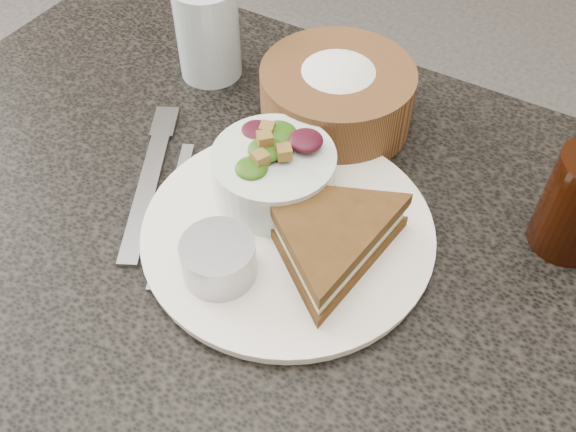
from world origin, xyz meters
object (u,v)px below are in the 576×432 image
at_px(dinner_plate, 288,232).
at_px(sandwich, 328,237).
at_px(dressing_ramekin, 219,259).
at_px(salad_bowl, 274,167).
at_px(dining_table, 280,419).
at_px(bread_basket, 337,88).
at_px(water_glass, 208,32).

distance_m(dinner_plate, sandwich, 0.05).
relative_size(sandwich, dressing_ramekin, 2.53).
xyz_separation_m(salad_bowl, dressing_ramekin, (0.01, -0.11, -0.02)).
height_order(dining_table, dressing_ramekin, dressing_ramekin).
height_order(dinner_plate, salad_bowl, salad_bowl).
height_order(dining_table, bread_basket, bread_basket).
xyz_separation_m(dining_table, bread_basket, (-0.04, 0.20, 0.42)).
height_order(dressing_ramekin, bread_basket, bread_basket).
distance_m(bread_basket, water_glass, 0.18).
bearing_deg(dinner_plate, salad_bowl, 136.46).
xyz_separation_m(dinner_plate, salad_bowl, (-0.04, 0.03, 0.04)).
distance_m(sandwich, dressing_ramekin, 0.10).
xyz_separation_m(dining_table, salad_bowl, (-0.04, 0.06, 0.42)).
bearing_deg(dinner_plate, dressing_ramekin, -109.12).
bearing_deg(dinner_plate, water_glass, 139.99).
relative_size(dining_table, salad_bowl, 8.18).
relative_size(dinner_plate, bread_basket, 1.64).
xyz_separation_m(sandwich, dressing_ramekin, (-0.07, -0.07, -0.00)).
bearing_deg(bread_basket, dressing_ramekin, -87.11).
relative_size(sandwich, water_glass, 1.49).
xyz_separation_m(dinner_plate, dressing_ramekin, (-0.03, -0.08, 0.03)).
relative_size(dinner_plate, salad_bowl, 2.29).
relative_size(bread_basket, water_glass, 1.49).
height_order(bread_basket, water_glass, water_glass).
bearing_deg(bread_basket, salad_bowl, -88.87).
bearing_deg(sandwich, bread_basket, 152.67).
relative_size(salad_bowl, water_glass, 1.07).
bearing_deg(dinner_plate, dining_table, -83.14).
xyz_separation_m(salad_bowl, water_glass, (-0.18, 0.15, 0.01)).
xyz_separation_m(dinner_plate, water_glass, (-0.22, 0.18, 0.05)).
xyz_separation_m(dining_table, sandwich, (0.04, 0.02, 0.41)).
distance_m(dining_table, dressing_ramekin, 0.41).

